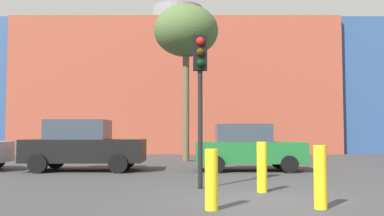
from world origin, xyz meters
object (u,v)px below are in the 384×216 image
traffic_light_island (201,75)px  bollard_yellow_2 (321,177)px  parked_car_2 (249,147)px  bollard_yellow_1 (212,179)px  parked_car_1 (85,145)px  bollard_yellow_0 (263,167)px  bare_tree_0 (187,32)px

traffic_light_island → bollard_yellow_2: traffic_light_island is taller
parked_car_2 → bollard_yellow_1: bearing=-102.4°
parked_car_1 → parked_car_2: (6.11, 0.00, -0.08)m
traffic_light_island → bollard_yellow_1: bearing=3.1°
parked_car_1 → parked_car_2: 6.11m
parked_car_2 → traffic_light_island: 5.65m
parked_car_2 → bollard_yellow_2: 7.70m
traffic_light_island → bollard_yellow_0: size_ratio=3.28×
bollard_yellow_0 → bollard_yellow_2: bollard_yellow_0 is taller
parked_car_1 → bollard_yellow_1: bearing=-60.6°
bare_tree_0 → bollard_yellow_2: size_ratio=6.72×
traffic_light_island → bollard_yellow_1: traffic_light_island is taller
parked_car_1 → bollard_yellow_0: (5.70, -5.54, -0.34)m
bare_tree_0 → bollard_yellow_0: size_ratio=6.63×
bare_tree_0 → bollard_yellow_2: bare_tree_0 is taller
parked_car_1 → traffic_light_island: size_ratio=1.11×
bollard_yellow_0 → bollard_yellow_1: bearing=-120.0°
parked_car_1 → bollard_yellow_0: bearing=-44.2°
parked_car_1 → bollard_yellow_0: 7.96m
bare_tree_0 → bollard_yellow_0: bearing=-79.7°
bollard_yellow_2 → bare_tree_0: bearing=101.7°
parked_car_2 → bollard_yellow_2: parked_car_2 is taller
parked_car_1 → bollard_yellow_2: parked_car_1 is taller
bare_tree_0 → bollard_yellow_2: (2.69, -12.95, -5.90)m
bollard_yellow_2 → bollard_yellow_0: bearing=108.6°
parked_car_1 → traffic_light_island: (4.25, -4.94, 1.93)m
traffic_light_island → bollard_yellow_1: 3.69m
parked_car_2 → bollard_yellow_2: size_ratio=3.40×
parked_car_1 → bare_tree_0: size_ratio=0.55×
parked_car_1 → traffic_light_island: bearing=-49.3°
parked_car_2 → bare_tree_0: bearing=114.3°
parked_car_1 → parked_car_2: parked_car_1 is taller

